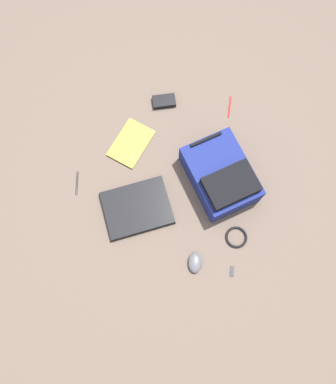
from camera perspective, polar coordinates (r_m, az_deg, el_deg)
ground_plane at (r=2.00m, az=0.31°, el=1.07°), size 3.52×3.52×0.00m
backpack at (r=1.95m, az=8.03°, el=2.44°), size 0.38×0.46×0.18m
laptop at (r=1.96m, az=-4.70°, el=-2.40°), size 0.37×0.30×0.03m
book_comic at (r=2.09m, az=-5.58°, el=7.31°), size 0.28×0.30×0.01m
computer_mouse at (r=1.91m, az=4.09°, el=-10.55°), size 0.09×0.11×0.03m
cable_coil at (r=1.97m, az=10.26°, el=-6.73°), size 0.11×0.11×0.01m
power_brick at (r=2.18m, az=-0.60°, el=13.52°), size 0.13×0.08×0.03m
pen_black at (r=2.21m, az=9.28°, el=12.59°), size 0.05×0.13×0.01m
pen_blue at (r=2.06m, az=-13.59°, el=1.33°), size 0.03×0.13×0.01m
usb_stick at (r=1.94m, az=9.63°, el=-11.70°), size 0.03×0.05×0.01m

